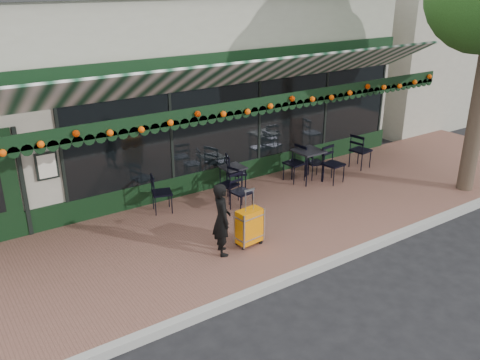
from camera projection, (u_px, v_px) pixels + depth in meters
ground at (324, 265)px, 9.27m from camera, size 80.00×80.00×0.00m
sidewalk at (259, 221)px, 10.78m from camera, size 18.00×4.00×0.15m
curb at (327, 264)px, 9.18m from camera, size 18.00×0.16×0.15m
restaurant_building at (140, 76)px, 14.45m from camera, size 12.00×9.60×4.50m
neighbor_building_right at (426, 41)px, 21.29m from camera, size 12.00×8.00×4.80m
woman at (222, 219)px, 9.14m from camera, size 0.47×0.58×1.38m
suitcase at (249, 227)px, 9.55m from camera, size 0.52×0.32×1.13m
cafe_table_a at (308, 153)px, 12.45m from camera, size 0.65×0.65×0.81m
cafe_table_b at (233, 169)px, 11.85m from camera, size 0.52×0.52×0.64m
chair_a_left at (294, 163)px, 12.57m from camera, size 0.49×0.49×0.91m
chair_a_right at (315, 163)px, 12.75m from camera, size 0.47×0.47×0.80m
chair_a_front at (333, 165)px, 12.47m from camera, size 0.50×0.50×0.92m
chair_a_extra at (361, 151)px, 13.44m from camera, size 0.53×0.53×0.94m
chair_b_left at (228, 185)px, 11.43m from camera, size 0.48×0.48×0.78m
chair_b_right at (236, 173)px, 11.95m from camera, size 0.60×0.60×0.92m
chair_b_front at (241, 192)px, 10.97m from camera, size 0.47×0.47×0.83m
chair_solo at (162, 193)px, 10.91m from camera, size 0.53×0.53×0.86m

